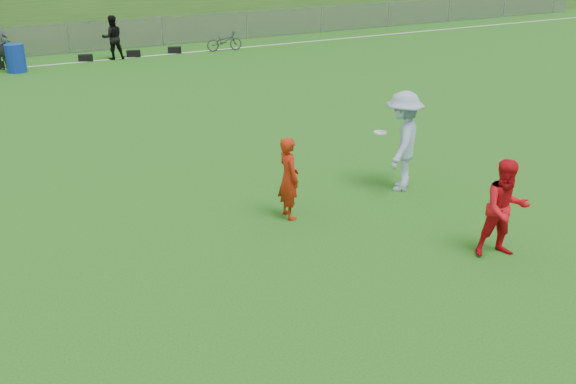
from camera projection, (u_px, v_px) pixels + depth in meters
ground at (295, 266)px, 10.18m from camera, size 120.00×120.00×0.00m
sideline_far at (80, 62)px, 24.93m from camera, size 60.00×0.10×0.01m
fence at (68, 38)px, 26.32m from camera, size 58.00×0.06×1.30m
gear_bags at (100, 57)px, 25.31m from camera, size 7.43×0.44×0.26m
player_red_left at (289, 178)px, 11.58m from camera, size 0.40×0.58×1.54m
player_red_center at (505, 209)px, 10.21m from camera, size 0.95×0.84×1.64m
player_blue at (403, 141)px, 12.76m from camera, size 1.46×1.45×2.02m
frisbee at (381, 132)px, 12.63m from camera, size 0.27×0.27×0.02m
recycling_bin at (16, 58)px, 23.09m from camera, size 0.69×0.69×1.01m
bicycle at (224, 41)px, 27.02m from camera, size 1.56×0.67×0.80m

